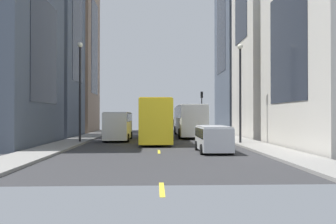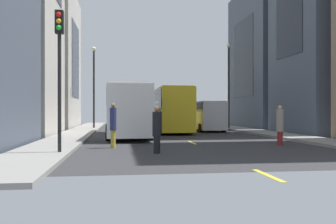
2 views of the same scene
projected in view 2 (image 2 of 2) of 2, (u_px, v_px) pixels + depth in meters
ground_plane at (168, 132)px, 30.86m from camera, size 40.84×40.84×0.00m
sidewalk_west at (80, 132)px, 29.92m from camera, size 2.48×44.00×0.15m
sidewalk_east at (250, 131)px, 31.80m from camera, size 2.48×44.00×0.15m
lane_stripe_0 at (268, 175)px, 10.04m from camera, size 0.16×2.00×0.01m
lane_stripe_1 at (192, 143)px, 20.45m from camera, size 0.16×2.00×0.01m
lane_stripe_2 at (168, 132)px, 30.86m from camera, size 0.16×2.00×0.01m
lane_stripe_3 at (156, 127)px, 41.27m from camera, size 0.16×2.00×0.01m
lane_stripe_4 at (148, 124)px, 51.68m from camera, size 0.16×2.00×0.01m
building_west_2 at (32, 60)px, 38.47m from camera, size 8.92×11.10×14.11m
building_east_2 at (285, 59)px, 38.55m from camera, size 9.16×10.57×14.38m
city_bus_white at (128, 107)px, 25.65m from camera, size 2.80×11.77×3.35m
streetcar_yellow at (168, 107)px, 32.47m from camera, size 2.70×12.95×3.59m
delivery_van_white at (207, 114)px, 32.36m from camera, size 2.25×5.80×2.58m
car_silver_0 at (125, 118)px, 41.19m from camera, size 1.94×4.02×1.63m
pedestrian_crossing_near at (113, 124)px, 17.55m from camera, size 0.32×0.32×2.13m
pedestrian_walking_far at (280, 124)px, 19.01m from camera, size 0.37×0.37×2.06m
pedestrian_waiting_curb at (157, 128)px, 15.33m from camera, size 0.38×0.38×1.97m
traffic_light_near_corner at (59, 53)px, 14.48m from camera, size 0.32×0.44×5.55m
streetlamp_near at (94, 79)px, 35.49m from camera, size 0.44×0.44×7.79m
streetlamp_far at (229, 77)px, 35.59m from camera, size 0.44×0.44×8.18m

